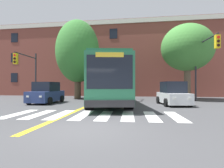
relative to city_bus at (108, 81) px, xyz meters
The scene contains 14 objects.
ground_plane 8.87m from the city_bus, 86.47° to the right, with size 120.00×120.00×0.00m, color #424244.
crosswalk 6.14m from the city_bus, 88.27° to the right, with size 8.82×3.34×0.01m.
lane_line_yellow_inner 8.47m from the city_bus, 99.06° to the left, with size 0.12×36.00×0.01m, color gold.
lane_line_yellow_outer 8.45m from the city_bus, 97.96° to the left, with size 0.12×36.00×0.01m, color gold.
city_bus is the anchor object (origin of this frame).
car_navy_near_lane 5.44m from the city_bus, behind, with size 2.04×3.83×1.82m.
car_white_far_lane 5.28m from the city_bus, ahead, with size 2.25×3.85×1.82m.
car_teal_behind_bus 10.33m from the city_bus, 91.47° to the left, with size 2.45×5.08×2.33m.
traffic_light_near_corner 8.69m from the city_bus, 12.63° to the left, with size 0.51×4.31×5.99m.
traffic_light_far_corner 9.25m from the city_bus, 165.96° to the left, with size 0.53×3.96×5.15m.
traffic_light_overhead 3.72m from the city_bus, 73.14° to the left, with size 0.58×3.03×4.55m.
street_tree_curbside_large 9.74m from the city_bus, 31.94° to the left, with size 7.44×7.73×7.95m.
street_tree_curbside_small 7.55m from the city_bus, 131.59° to the left, with size 6.75×6.68×9.12m.
building_facade 13.41m from the city_bus, 93.72° to the left, with size 38.27×6.28×10.92m.
Camera 1 is at (1.80, -5.88, 1.50)m, focal length 28.00 mm.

